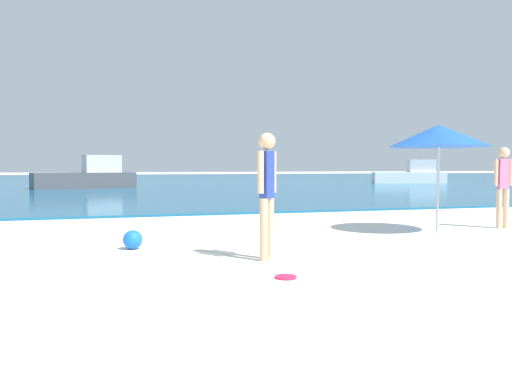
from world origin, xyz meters
name	(u,v)px	position (x,y,z in m)	size (l,w,h in m)	color
water	(148,180)	(0.00, 41.06, 0.03)	(160.00, 60.00, 0.06)	#14567F
person_standing	(267,188)	(-0.60, 5.10, 0.94)	(0.31, 0.28, 1.66)	#DDAD84
frisbee	(286,277)	(-0.70, 4.05, 0.01)	(0.24, 0.24, 0.03)	#E51E4C
person_distant	(503,182)	(4.84, 6.96, 0.91)	(0.36, 0.21, 1.60)	#DDAD84
boat_near	(88,177)	(-3.95, 26.66, 0.67)	(5.42, 3.08, 1.76)	#4C4C51
boat_far	(411,175)	(16.98, 28.49, 0.62)	(4.99, 3.08, 1.62)	white
beach_ball	(133,240)	(-2.26, 6.45, 0.14)	(0.29, 0.29, 0.29)	blue
beach_umbrella	(439,136)	(3.22, 6.78, 1.79)	(1.79, 1.79, 1.99)	#B7B7BC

